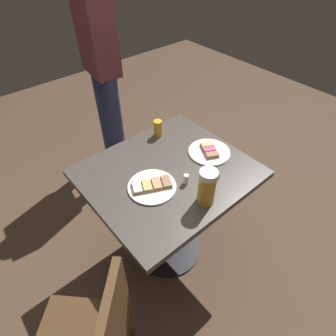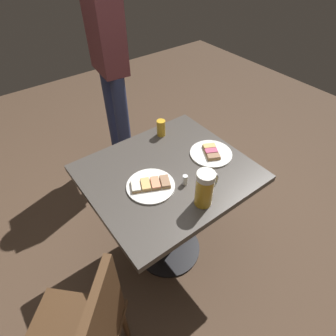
{
  "view_description": "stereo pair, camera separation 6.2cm",
  "coord_description": "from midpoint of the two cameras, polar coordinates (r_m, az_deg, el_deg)",
  "views": [
    {
      "loc": [
        0.79,
        -0.67,
        1.74
      ],
      "look_at": [
        0.0,
        0.0,
        0.77
      ],
      "focal_mm": 29.68,
      "sensor_mm": 36.0,
      "label": 1
    },
    {
      "loc": [
        0.83,
        -0.63,
        1.74
      ],
      "look_at": [
        0.0,
        0.0,
        0.77
      ],
      "focal_mm": 29.68,
      "sensor_mm": 36.0,
      "label": 2
    }
  ],
  "objects": [
    {
      "name": "cafe_table",
      "position": [
        1.55,
        -1.14,
        -4.75
      ],
      "size": [
        0.73,
        0.83,
        0.75
      ],
      "color": "black",
      "rests_on": "ground_plane"
    },
    {
      "name": "beer_mug",
      "position": [
        1.24,
        6.8,
        -3.78
      ],
      "size": [
        0.08,
        0.14,
        0.19
      ],
      "color": "gold",
      "rests_on": "cafe_table"
    },
    {
      "name": "beer_glass_small",
      "position": [
        1.65,
        -3.17,
        8.14
      ],
      "size": [
        0.05,
        0.05,
        0.1
      ],
      "primitive_type": "cylinder",
      "color": "gold",
      "rests_on": "cafe_table"
    },
    {
      "name": "plate_far",
      "position": [
        1.35,
        -4.62,
        -3.72
      ],
      "size": [
        0.24,
        0.24,
        0.03
      ],
      "color": "white",
      "rests_on": "cafe_table"
    },
    {
      "name": "ground_plane",
      "position": [
        2.03,
        -0.91,
        -16.05
      ],
      "size": [
        6.0,
        6.0,
        0.0
      ],
      "primitive_type": "plane",
      "color": "#4C3828"
    },
    {
      "name": "salt_shaker",
      "position": [
        1.36,
        2.45,
        -2.33
      ],
      "size": [
        0.03,
        0.03,
        0.05
      ],
      "primitive_type": "cylinder",
      "color": "silver",
      "rests_on": "cafe_table"
    },
    {
      "name": "plate_near",
      "position": [
        1.55,
        7.34,
        3.36
      ],
      "size": [
        0.23,
        0.23,
        0.03
      ],
      "color": "white",
      "rests_on": "cafe_table"
    },
    {
      "name": "patron_standing",
      "position": [
        2.2,
        -14.44,
        20.14
      ],
      "size": [
        0.34,
        0.22,
        1.59
      ],
      "rotation": [
        0.0,
        0.0,
        -0.11
      ],
      "color": "navy",
      "rests_on": "ground_plane"
    }
  ]
}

